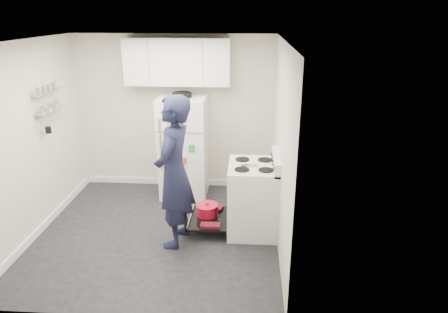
# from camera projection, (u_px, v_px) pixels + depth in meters

# --- Properties ---
(room) EXTENTS (3.21, 3.21, 2.51)m
(room) POSITION_uv_depth(u_px,v_px,m) (151.00, 147.00, 5.03)
(room) COLOR black
(room) RESTS_ON ground
(electric_range) EXTENTS (0.66, 0.76, 1.10)m
(electric_range) POSITION_uv_depth(u_px,v_px,m) (252.00, 199.00, 5.32)
(electric_range) COLOR silver
(electric_range) RESTS_ON ground
(open_oven_door) EXTENTS (0.55, 0.72, 0.23)m
(open_oven_door) POSITION_uv_depth(u_px,v_px,m) (208.00, 214.00, 5.49)
(open_oven_door) COLOR black
(open_oven_door) RESTS_ON ground
(refrigerator) EXTENTS (0.72, 0.74, 1.66)m
(refrigerator) POSITION_uv_depth(u_px,v_px,m) (184.00, 147.00, 6.30)
(refrigerator) COLOR white
(refrigerator) RESTS_ON ground
(upper_cabinets) EXTENTS (1.60, 0.33, 0.70)m
(upper_cabinets) POSITION_uv_depth(u_px,v_px,m) (178.00, 62.00, 6.03)
(upper_cabinets) COLOR silver
(upper_cabinets) RESTS_ON room
(wall_shelf_rack) EXTENTS (0.14, 0.60, 0.61)m
(wall_shelf_rack) POSITION_uv_depth(u_px,v_px,m) (48.00, 101.00, 5.39)
(wall_shelf_rack) COLOR #B2B2B7
(wall_shelf_rack) RESTS_ON room
(person) EXTENTS (0.56, 0.77, 1.93)m
(person) POSITION_uv_depth(u_px,v_px,m) (174.00, 173.00, 4.88)
(person) COLOR #171934
(person) RESTS_ON ground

